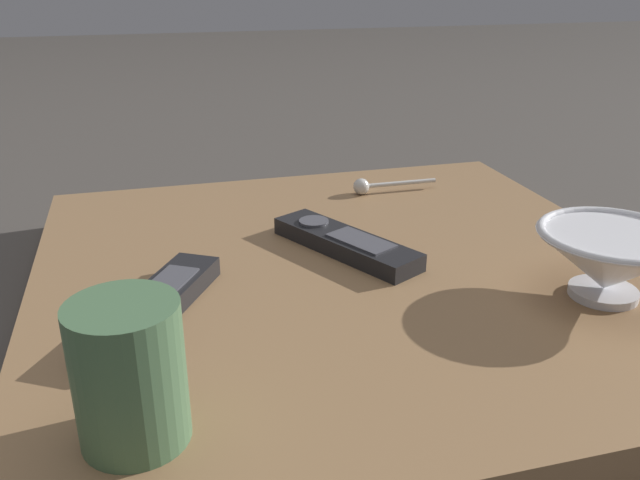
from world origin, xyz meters
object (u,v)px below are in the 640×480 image
(cereal_bowl, at_px, (609,259))
(coffee_mug, at_px, (129,374))
(teaspoon, at_px, (371,186))
(tv_remote_near, at_px, (154,306))
(tv_remote_far, at_px, (345,243))

(cereal_bowl, bearing_deg, coffee_mug, 12.25)
(cereal_bowl, bearing_deg, teaspoon, -71.98)
(coffee_mug, bearing_deg, cereal_bowl, -167.75)
(tv_remote_near, bearing_deg, tv_remote_far, -155.84)
(coffee_mug, distance_m, tv_remote_near, 0.17)
(coffee_mug, height_order, teaspoon, coffee_mug)
(teaspoon, bearing_deg, tv_remote_near, 42.19)
(tv_remote_near, bearing_deg, coffee_mug, 83.68)
(teaspoon, height_order, tv_remote_near, same)
(teaspoon, xyz_separation_m, tv_remote_far, (0.09, 0.18, -0.00))
(cereal_bowl, distance_m, tv_remote_near, 0.42)
(teaspoon, bearing_deg, coffee_mug, 53.98)
(tv_remote_near, bearing_deg, teaspoon, -137.81)
(cereal_bowl, height_order, coffee_mug, coffee_mug)
(cereal_bowl, distance_m, coffee_mug, 0.44)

